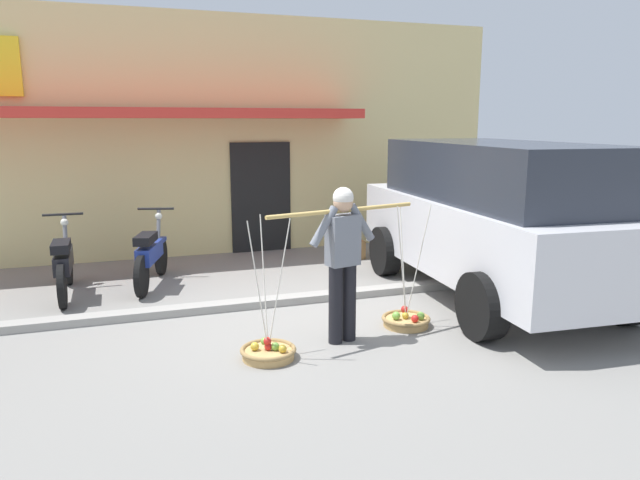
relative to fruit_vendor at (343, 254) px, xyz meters
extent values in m
plane|color=gray|center=(-0.36, 0.81, -0.98)|extent=(90.00, 90.00, 0.00)
cube|color=gray|center=(-0.36, 1.51, -0.93)|extent=(20.00, 0.24, 0.10)
cylinder|color=black|center=(-0.09, -0.02, -0.55)|extent=(0.15, 0.15, 0.86)
cylinder|color=black|center=(0.09, 0.02, -0.55)|extent=(0.15, 0.15, 0.86)
cube|color=slate|center=(0.00, 0.00, 0.15)|extent=(0.38, 0.27, 0.54)
sphere|color=tan|center=(0.00, 0.00, 0.56)|extent=(0.21, 0.21, 0.21)
sphere|color=silver|center=(0.00, 0.00, 0.61)|extent=(0.22, 0.22, 0.22)
cylinder|color=slate|center=(-0.23, -0.06, 0.32)|extent=(0.35, 0.17, 0.43)
cylinder|color=slate|center=(0.23, 0.06, 0.32)|extent=(0.35, 0.17, 0.43)
cylinder|color=tan|center=(0.00, 0.00, 0.47)|extent=(1.78, 0.47, 0.04)
cylinder|color=tan|center=(-0.88, -0.21, -0.93)|extent=(0.53, 0.53, 0.09)
torus|color=olive|center=(-0.88, -0.21, -0.88)|extent=(0.57, 0.57, 0.05)
sphere|color=#6BA53F|center=(-0.82, -0.24, -0.85)|extent=(0.09, 0.09, 0.09)
sphere|color=gold|center=(-0.76, -0.32, -0.85)|extent=(0.08, 0.08, 0.08)
sphere|color=gold|center=(-1.02, -0.18, -0.85)|extent=(0.09, 0.09, 0.09)
sphere|color=red|center=(-0.88, -0.22, -0.85)|extent=(0.08, 0.08, 0.08)
sphere|color=red|center=(-0.89, -0.21, -0.79)|extent=(0.09, 0.09, 0.09)
sphere|color=#68A13D|center=(-0.91, -0.19, -0.80)|extent=(0.08, 0.08, 0.08)
cylinder|color=silver|center=(-0.88, -0.09, -0.21)|extent=(0.01, 0.25, 1.36)
cylinder|color=silver|center=(-0.99, -0.27, -0.21)|extent=(0.22, 0.13, 1.36)
cylinder|color=silver|center=(-0.78, -0.27, -0.21)|extent=(0.22, 0.13, 1.36)
cylinder|color=tan|center=(0.88, 0.21, -0.93)|extent=(0.53, 0.53, 0.09)
torus|color=olive|center=(0.88, 0.21, -0.88)|extent=(0.57, 0.57, 0.05)
sphere|color=#74B344|center=(0.76, 0.21, -0.84)|extent=(0.10, 0.10, 0.10)
sphere|color=gold|center=(0.88, 0.21, -0.85)|extent=(0.08, 0.08, 0.08)
sphere|color=red|center=(0.92, 0.06, -0.84)|extent=(0.09, 0.09, 0.09)
sphere|color=#68A13D|center=(1.02, 0.12, -0.84)|extent=(0.10, 0.10, 0.10)
sphere|color=red|center=(0.89, 0.26, -0.79)|extent=(0.09, 0.09, 0.09)
cylinder|color=silver|center=(0.88, 0.33, -0.21)|extent=(0.01, 0.25, 1.36)
cylinder|color=silver|center=(0.78, 0.15, -0.21)|extent=(0.22, 0.13, 1.36)
cylinder|color=silver|center=(0.99, 0.15, -0.21)|extent=(0.22, 0.13, 1.36)
cylinder|color=black|center=(-3.00, 3.48, -0.69)|extent=(0.08, 0.58, 0.58)
cylinder|color=black|center=(-2.99, 2.24, -0.69)|extent=(0.08, 0.58, 0.58)
cube|color=black|center=(-3.00, 3.48, -0.43)|extent=(0.14, 0.28, 0.06)
cube|color=black|center=(-2.99, 2.76, -0.47)|extent=(0.21, 0.90, 0.24)
cube|color=black|center=(-2.99, 2.58, -0.23)|extent=(0.22, 0.56, 0.12)
cylinder|color=slate|center=(-3.00, 3.38, -0.30)|extent=(0.06, 0.30, 0.76)
cylinder|color=black|center=(-3.00, 3.30, 0.09)|extent=(0.54, 0.04, 0.04)
sphere|color=silver|center=(-3.00, 3.46, -0.05)|extent=(0.11, 0.11, 0.11)
cylinder|color=black|center=(-1.66, 3.63, -0.69)|extent=(0.24, 0.58, 0.58)
cylinder|color=black|center=(-2.00, 2.43, -0.69)|extent=(0.24, 0.58, 0.58)
cube|color=navy|center=(-1.66, 3.63, -0.43)|extent=(0.21, 0.31, 0.06)
cube|color=navy|center=(-1.86, 2.93, -0.47)|extent=(0.44, 0.92, 0.24)
cube|color=black|center=(-1.91, 2.76, -0.23)|extent=(0.37, 0.60, 0.12)
cylinder|color=slate|center=(-1.69, 3.53, -0.30)|extent=(0.14, 0.30, 0.76)
cylinder|color=black|center=(-1.71, 3.45, 0.09)|extent=(0.53, 0.18, 0.04)
sphere|color=silver|center=(-1.67, 3.61, -0.05)|extent=(0.11, 0.11, 0.11)
cube|color=silver|center=(2.52, 0.96, -0.12)|extent=(2.21, 4.82, 0.96)
cube|color=#282D38|center=(2.51, 0.81, 0.74)|extent=(1.95, 3.77, 0.76)
cube|color=black|center=(2.68, 3.37, -0.30)|extent=(1.62, 0.21, 0.44)
cylinder|color=black|center=(1.67, 2.48, -0.60)|extent=(0.31, 0.78, 0.76)
cylinder|color=black|center=(3.56, 2.35, -0.60)|extent=(0.31, 0.78, 0.76)
cylinder|color=black|center=(1.47, -0.43, -0.60)|extent=(0.31, 0.78, 0.76)
cylinder|color=black|center=(3.37, -0.55, -0.60)|extent=(0.31, 0.78, 0.76)
cube|color=silver|center=(2.67, 3.33, -0.48)|extent=(0.44, 0.04, 0.12)
cube|color=#DBC684|center=(-1.71, 7.33, 1.12)|extent=(13.00, 5.00, 4.20)
cube|color=red|center=(-1.71, 4.33, 1.52)|extent=(7.15, 1.00, 0.16)
cube|color=black|center=(0.24, 4.81, 0.02)|extent=(1.10, 0.06, 2.00)
cube|color=olive|center=(1.56, 3.70, -0.82)|extent=(0.44, 0.36, 0.32)
camera|label=1|loc=(-2.21, -5.73, 1.39)|focal=33.16mm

